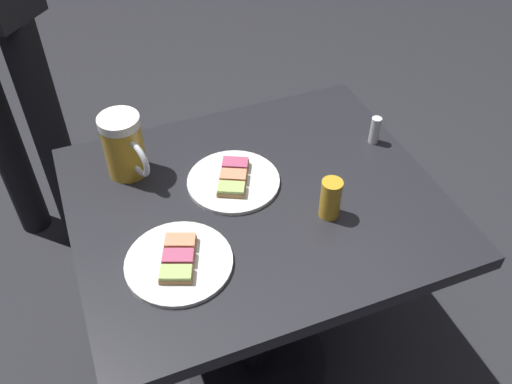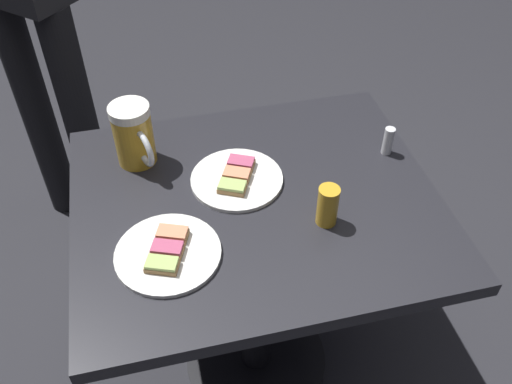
% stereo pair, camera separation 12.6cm
% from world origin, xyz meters
% --- Properties ---
extents(ground_plane, '(6.00, 6.00, 0.00)m').
position_xyz_m(ground_plane, '(0.00, 0.00, 0.00)').
color(ground_plane, '#28282D').
extents(cafe_table, '(0.84, 0.71, 0.72)m').
position_xyz_m(cafe_table, '(0.00, 0.00, 0.57)').
color(cafe_table, black).
rests_on(cafe_table, ground_plane).
extents(plate_near, '(0.22, 0.22, 0.03)m').
position_xyz_m(plate_near, '(0.03, -0.07, 0.73)').
color(plate_near, white).
rests_on(plate_near, cafe_table).
extents(plate_far, '(0.22, 0.22, 0.03)m').
position_xyz_m(plate_far, '(0.22, 0.12, 0.73)').
color(plate_far, white).
rests_on(plate_far, cafe_table).
extents(beer_mug, '(0.10, 0.15, 0.16)m').
position_xyz_m(beer_mug, '(0.25, -0.20, 0.80)').
color(beer_mug, gold).
rests_on(beer_mug, cafe_table).
extents(beer_glass_small, '(0.05, 0.05, 0.10)m').
position_xyz_m(beer_glass_small, '(-0.13, 0.11, 0.77)').
color(beer_glass_small, gold).
rests_on(beer_glass_small, cafe_table).
extents(salt_shaker, '(0.03, 0.03, 0.07)m').
position_xyz_m(salt_shaker, '(-0.36, -0.08, 0.76)').
color(salt_shaker, silver).
rests_on(salt_shaker, cafe_table).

